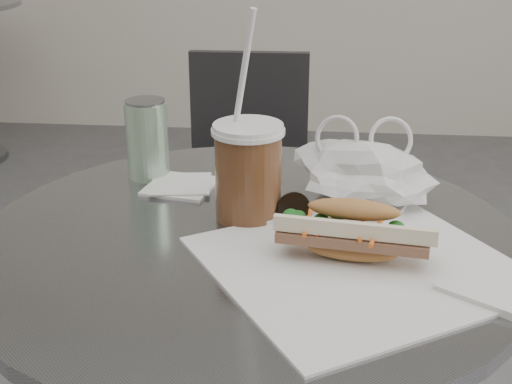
# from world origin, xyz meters

# --- Properties ---
(chair_far) EXTENTS (0.41, 0.42, 0.78)m
(chair_far) POSITION_xyz_m (-0.10, 1.07, 0.35)
(chair_far) COLOR #2E2E30
(chair_far) RESTS_ON ground
(sandwich_paper) EXTENTS (0.48, 0.48, 0.00)m
(sandwich_paper) POSITION_xyz_m (0.15, 0.13, 0.74)
(sandwich_paper) COLOR white
(sandwich_paper) RESTS_ON cafe_table
(banh_mi) EXTENTS (0.24, 0.12, 0.08)m
(banh_mi) POSITION_xyz_m (0.14, 0.14, 0.78)
(banh_mi) COLOR #C07748
(banh_mi) RESTS_ON sandwich_paper
(iced_coffee) EXTENTS (0.10, 0.10, 0.30)m
(iced_coffee) POSITION_xyz_m (-0.01, 0.26, 0.81)
(iced_coffee) COLOR brown
(iced_coffee) RESTS_ON cafe_table
(sunglasses) EXTENTS (0.11, 0.04, 0.05)m
(sunglasses) POSITION_xyz_m (0.03, 0.24, 0.76)
(sunglasses) COLOR black
(sunglasses) RESTS_ON cafe_table
(plastic_bag) EXTENTS (0.20, 0.16, 0.10)m
(plastic_bag) POSITION_xyz_m (0.16, 0.32, 0.79)
(plastic_bag) COLOR silver
(plastic_bag) RESTS_ON cafe_table
(napkin_stack) EXTENTS (0.12, 0.12, 0.01)m
(napkin_stack) POSITION_xyz_m (-0.13, 0.36, 0.74)
(napkin_stack) COLOR white
(napkin_stack) RESTS_ON cafe_table
(drink_can) EXTENTS (0.07, 0.07, 0.13)m
(drink_can) POSITION_xyz_m (-0.19, 0.41, 0.80)
(drink_can) COLOR #57955D
(drink_can) RESTS_ON cafe_table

